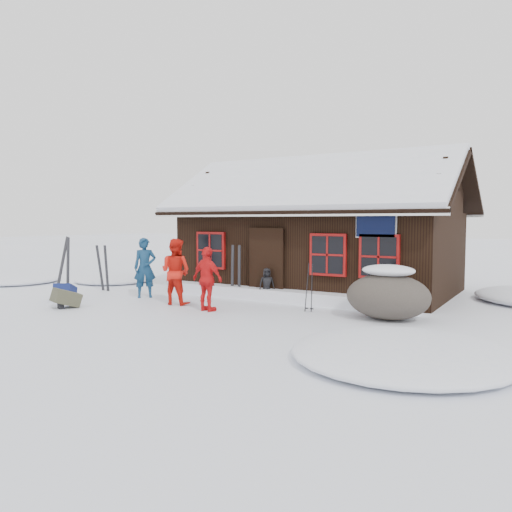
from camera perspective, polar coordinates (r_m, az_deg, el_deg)
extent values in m
plane|color=white|center=(13.04, -7.64, -5.97)|extent=(120.00, 120.00, 0.00)
cube|color=black|center=(16.40, 7.55, 0.47)|extent=(8.00, 5.00, 2.50)
cube|color=black|center=(15.07, 5.34, 8.17)|extent=(8.90, 3.14, 1.88)
cube|color=black|center=(17.76, 9.55, 7.50)|extent=(8.90, 3.14, 1.88)
cube|color=white|center=(15.08, 5.34, 8.70)|extent=(8.72, 3.07, 1.86)
cube|color=white|center=(17.77, 9.55, 7.95)|extent=(8.72, 3.07, 1.86)
cube|color=white|center=(16.48, 7.65, 10.83)|extent=(8.81, 0.22, 0.14)
cube|color=silver|center=(13.72, 2.61, 4.96)|extent=(8.90, 0.10, 0.20)
cube|color=black|center=(14.41, 1.26, -0.98)|extent=(1.00, 0.10, 2.00)
cube|color=black|center=(13.03, 13.50, 3.45)|extent=(1.00, 0.06, 0.60)
cube|color=maroon|center=(15.48, -5.18, 0.65)|extent=(1.04, 0.10, 1.14)
cube|color=black|center=(15.44, -5.27, 0.64)|extent=(0.90, 0.04, 1.00)
cube|color=maroon|center=(13.53, 8.23, 0.15)|extent=(1.04, 0.10, 1.14)
cube|color=black|center=(13.49, 8.16, 0.14)|extent=(0.90, 0.04, 1.00)
cube|color=maroon|center=(13.05, 13.89, -0.07)|extent=(1.04, 0.10, 1.14)
cube|color=black|center=(13.01, 13.84, -0.08)|extent=(0.90, 0.04, 1.00)
cube|color=white|center=(14.05, 2.97, -4.50)|extent=(7.60, 0.60, 0.35)
ellipsoid|color=white|center=(19.29, -15.95, -2.85)|extent=(2.80, 2.80, 0.34)
ellipsoid|color=white|center=(8.55, 16.39, -11.42)|extent=(3.60, 3.60, 0.43)
ellipsoid|color=white|center=(20.43, -25.84, -2.72)|extent=(3.20, 3.20, 0.38)
imported|color=navy|center=(15.04, -12.58, -1.31)|extent=(0.75, 0.76, 1.76)
imported|color=red|center=(13.63, -9.19, -1.77)|extent=(0.94, 0.77, 1.78)
imported|color=red|center=(12.50, -5.57, -2.65)|extent=(0.99, 0.52, 1.61)
imported|color=black|center=(14.19, 1.24, -3.25)|extent=(0.53, 0.52, 0.92)
ellipsoid|color=#4F473F|center=(11.82, 14.85, -4.51)|extent=(1.92, 1.44, 1.06)
ellipsoid|color=white|center=(11.76, 14.89, -2.26)|extent=(1.21, 0.87, 0.27)
cube|color=black|center=(15.82, -21.34, -1.20)|extent=(0.50, 0.21, 1.86)
cube|color=black|center=(15.57, -20.70, -1.27)|extent=(0.48, 0.25, 1.86)
cube|color=black|center=(16.95, -17.39, -1.38)|extent=(0.24, 0.15, 1.53)
cube|color=black|center=(16.80, -16.72, -1.41)|extent=(0.26, 0.09, 1.53)
cube|color=black|center=(14.79, -2.71, -1.83)|extent=(0.12, 0.05, 1.60)
cube|color=black|center=(14.62, -1.93, -1.89)|extent=(0.12, 0.05, 1.60)
cylinder|color=black|center=(12.49, 5.83, -3.68)|extent=(0.09, 0.11, 1.25)
cylinder|color=black|center=(12.44, 6.39, -3.72)|extent=(0.09, 0.11, 1.25)
cube|color=navy|center=(15.20, -20.98, -4.12)|extent=(0.75, 0.79, 0.34)
cube|color=#42412F|center=(13.91, -20.87, -4.83)|extent=(0.69, 0.79, 0.35)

